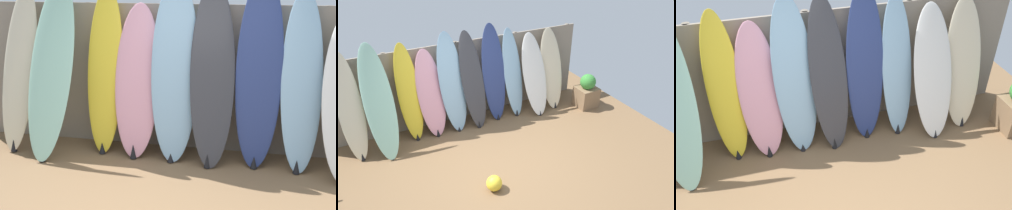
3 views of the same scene
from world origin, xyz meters
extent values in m
cube|color=gray|center=(0.00, 2.00, 0.90)|extent=(6.08, 0.04, 1.80)
cylinder|color=slate|center=(-1.44, 2.04, 0.90)|extent=(0.10, 0.10, 1.80)
cylinder|color=slate|center=(0.00, 2.04, 0.90)|extent=(0.10, 0.10, 1.80)
cylinder|color=slate|center=(1.44, 2.04, 0.90)|extent=(0.10, 0.10, 1.80)
ellipsoid|color=beige|center=(-2.23, 1.61, 1.01)|extent=(0.48, 0.70, 2.02)
cone|color=black|center=(-2.23, 1.32, 0.09)|extent=(0.08, 0.08, 0.15)
ellipsoid|color=#9ED6BC|center=(-1.73, 1.48, 1.06)|extent=(0.54, 0.90, 2.12)
cone|color=black|center=(-1.73, 1.10, 0.08)|extent=(0.08, 0.08, 0.14)
ellipsoid|color=yellow|center=(-1.13, 1.70, 1.01)|extent=(0.46, 0.48, 2.01)
cone|color=black|center=(-1.13, 1.50, 0.08)|extent=(0.08, 0.08, 0.14)
ellipsoid|color=pink|center=(-0.71, 1.66, 0.91)|extent=(0.57, 0.55, 1.83)
cone|color=black|center=(-0.71, 1.43, 0.10)|extent=(0.08, 0.08, 0.17)
ellipsoid|color=#8CB7D6|center=(-0.25, 1.63, 1.06)|extent=(0.60, 0.55, 2.12)
cone|color=black|center=(-0.25, 1.42, 0.06)|extent=(0.08, 0.08, 0.10)
ellipsoid|color=#38383D|center=(0.19, 1.60, 1.04)|extent=(0.58, 0.65, 2.08)
cone|color=black|center=(0.19, 1.35, 0.09)|extent=(0.08, 0.08, 0.16)
ellipsoid|color=navy|center=(0.71, 1.65, 1.08)|extent=(0.53, 0.48, 2.16)
cone|color=black|center=(0.71, 1.45, 0.08)|extent=(0.08, 0.08, 0.14)
ellipsoid|color=#8CB7D6|center=(1.18, 1.64, 1.00)|extent=(0.50, 0.59, 2.00)
cone|color=black|center=(1.18, 1.41, 0.09)|extent=(0.08, 0.08, 0.16)
camera|label=1|loc=(0.87, -3.57, 2.13)|focal=50.00mm
camera|label=2|loc=(-2.04, -4.30, 4.05)|focal=35.00mm
camera|label=3|loc=(-0.76, -2.48, 3.63)|focal=40.00mm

